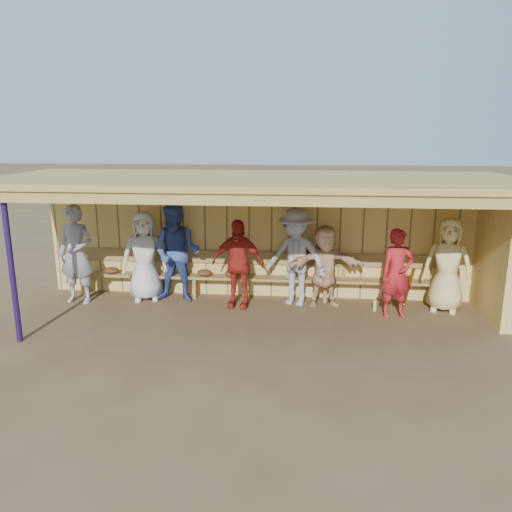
{
  "coord_description": "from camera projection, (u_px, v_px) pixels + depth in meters",
  "views": [
    {
      "loc": [
        0.85,
        -8.38,
        3.21
      ],
      "look_at": [
        0.0,
        0.35,
        1.05
      ],
      "focal_mm": 35.0,
      "sensor_mm": 36.0,
      "label": 1
    }
  ],
  "objects": [
    {
      "name": "ground",
      "position": [
        254.0,
        317.0,
        8.94
      ],
      "size": [
        90.0,
        90.0,
        0.0
      ],
      "primitive_type": "plane",
      "color": "brown",
      "rests_on": "ground"
    },
    {
      "name": "player_a",
      "position": [
        76.0,
        254.0,
        9.54
      ],
      "size": [
        0.74,
        0.53,
        1.92
      ],
      "primitive_type": "imported",
      "rotation": [
        0.0,
        0.0,
        -0.1
      ],
      "color": "gray",
      "rests_on": "ground"
    },
    {
      "name": "player_b",
      "position": [
        144.0,
        256.0,
        9.72
      ],
      "size": [
        0.99,
        0.8,
        1.77
      ],
      "primitive_type": "imported",
      "rotation": [
        0.0,
        0.0,
        0.31
      ],
      "color": "silver",
      "rests_on": "ground"
    },
    {
      "name": "player_c",
      "position": [
        177.0,
        253.0,
        9.62
      ],
      "size": [
        0.98,
        0.79,
        1.93
      ],
      "primitive_type": "imported",
      "rotation": [
        0.0,
        0.0,
        -0.06
      ],
      "color": "#364B94",
      "rests_on": "ground"
    },
    {
      "name": "player_d",
      "position": [
        238.0,
        264.0,
        9.32
      ],
      "size": [
        1.03,
        0.54,
        1.68
      ],
      "primitive_type": "imported",
      "rotation": [
        0.0,
        0.0,
        -0.13
      ],
      "color": "#B0261C",
      "rests_on": "ground"
    },
    {
      "name": "player_e",
      "position": [
        296.0,
        257.0,
        9.44
      ],
      "size": [
        1.37,
        1.08,
        1.87
      ],
      "primitive_type": "imported",
      "rotation": [
        0.0,
        0.0,
        -0.37
      ],
      "color": "#96959D",
      "rests_on": "ground"
    },
    {
      "name": "player_f",
      "position": [
        325.0,
        266.0,
        9.42
      ],
      "size": [
        1.5,
        0.71,
        1.56
      ],
      "primitive_type": "imported",
      "rotation": [
        0.0,
        0.0,
        0.18
      ],
      "color": "#E4B080",
      "rests_on": "ground"
    },
    {
      "name": "player_g",
      "position": [
        397.0,
        274.0,
        8.81
      ],
      "size": [
        0.66,
        0.51,
        1.6
      ],
      "primitive_type": "imported",
      "rotation": [
        0.0,
        0.0,
        0.25
      ],
      "color": "#A91B1F",
      "rests_on": "ground"
    },
    {
      "name": "player_h",
      "position": [
        448.0,
        265.0,
        9.09
      ],
      "size": [
        0.99,
        0.81,
        1.76
      ],
      "primitive_type": "imported",
      "rotation": [
        0.0,
        0.0,
        -0.33
      ],
      "color": "#E0CA7E",
      "rests_on": "ground"
    },
    {
      "name": "dugout_structure",
      "position": [
        279.0,
        218.0,
        9.16
      ],
      "size": [
        8.8,
        3.2,
        2.5
      ],
      "color": "#E1BB60",
      "rests_on": "ground"
    },
    {
      "name": "bench",
      "position": [
        260.0,
        272.0,
        9.89
      ],
      "size": [
        7.6,
        0.34,
        0.93
      ],
      "color": "#9E7F43",
      "rests_on": "ground"
    },
    {
      "name": "dugout_equipment",
      "position": [
        219.0,
        275.0,
        9.85
      ],
      "size": [
        6.07,
        0.62,
        0.8
      ],
      "color": "orange",
      "rests_on": "ground"
    }
  ]
}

